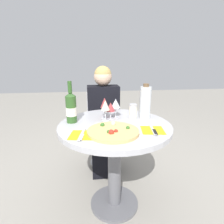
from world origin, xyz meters
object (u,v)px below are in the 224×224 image
pizza_large (113,131)px  tall_carafe (145,102)px  wine_bottle (71,108)px  chair_behind_diner (103,129)px  seated_diner (104,124)px  dining_table (115,144)px

pizza_large → tall_carafe: tall_carafe is taller
pizza_large → wine_bottle: size_ratio=1.09×
chair_behind_diner → seated_diner: bearing=90.0°
dining_table → pizza_large: (-0.04, -0.17, 0.18)m
seated_diner → pizza_large: size_ratio=3.35×
dining_table → pizza_large: 0.25m
dining_table → tall_carafe: size_ratio=2.98×
chair_behind_diner → tall_carafe: tall_carafe is taller
dining_table → wine_bottle: (-0.32, 0.08, 0.29)m
pizza_large → wine_bottle: 0.40m
pizza_large → seated_diner: bearing=89.7°
seated_diner → tall_carafe: 0.68m
tall_carafe → chair_behind_diner: bearing=115.2°
wine_bottle → tall_carafe: (0.59, 0.03, 0.02)m
chair_behind_diner → dining_table: bearing=92.5°
wine_bottle → tall_carafe: wine_bottle is taller
chair_behind_diner → pizza_large: 0.97m
wine_bottle → chair_behind_diner: bearing=66.0°
seated_diner → dining_table: bearing=93.0°
chair_behind_diner → tall_carafe: 0.84m
chair_behind_diner → seated_diner: (-0.00, -0.14, 0.12)m
pizza_large → tall_carafe: (0.30, 0.28, 0.12)m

